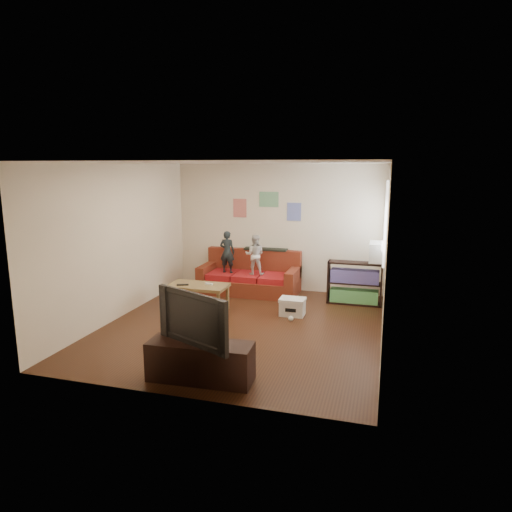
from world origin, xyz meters
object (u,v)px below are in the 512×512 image
(child_a, at_px, (227,252))
(television, at_px, (199,317))
(tv_stand, at_px, (200,361))
(child_b, at_px, (255,255))
(sofa, at_px, (250,278))
(bookshelf, at_px, (354,285))
(file_box, at_px, (292,307))
(coffee_table, at_px, (198,288))

(child_a, xyz_separation_m, television, (1.03, -3.93, -0.05))
(tv_stand, height_order, television, television)
(television, bearing_deg, child_b, 120.65)
(television, bearing_deg, child_a, 129.09)
(child_a, bearing_deg, sofa, -157.91)
(sofa, relative_size, bookshelf, 2.00)
(child_a, bearing_deg, file_box, 147.21)
(child_b, height_order, file_box, child_b)
(coffee_table, relative_size, tv_stand, 0.83)
(file_box, distance_m, tv_stand, 2.89)
(file_box, relative_size, tv_stand, 0.34)
(bookshelf, bearing_deg, child_b, 177.86)
(child_a, xyz_separation_m, child_b, (0.60, 0.00, -0.03))
(child_b, xyz_separation_m, television, (0.43, -3.93, -0.02))
(tv_stand, relative_size, television, 1.13)
(sofa, relative_size, television, 1.77)
(child_b, distance_m, television, 3.96)
(tv_stand, bearing_deg, child_b, 93.64)
(tv_stand, distance_m, television, 0.58)
(child_a, distance_m, bookshelf, 2.69)
(child_a, height_order, coffee_table, child_a)
(child_a, xyz_separation_m, tv_stand, (1.03, -3.93, -0.63))
(coffee_table, xyz_separation_m, bookshelf, (2.76, 1.23, -0.05))
(tv_stand, bearing_deg, television, 0.00)
(child_b, height_order, television, child_b)
(sofa, distance_m, tv_stand, 4.14)
(child_a, height_order, child_b, child_a)
(television, bearing_deg, tv_stand, 0.00)
(child_b, bearing_deg, tv_stand, 88.20)
(file_box, bearing_deg, coffee_table, -173.34)
(coffee_table, bearing_deg, child_a, 84.93)
(sofa, bearing_deg, child_a, -159.31)
(child_a, bearing_deg, child_b, -178.60)
(file_box, bearing_deg, child_a, 145.81)
(child_b, xyz_separation_m, coffee_table, (-0.72, -1.31, -0.43))
(file_box, bearing_deg, tv_stand, -101.87)
(sofa, height_order, bookshelf, sofa)
(sofa, height_order, child_a, child_a)
(bookshelf, bearing_deg, child_a, 178.35)
(sofa, bearing_deg, television, -81.92)
(sofa, relative_size, file_box, 4.56)
(sofa, height_order, file_box, sofa)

